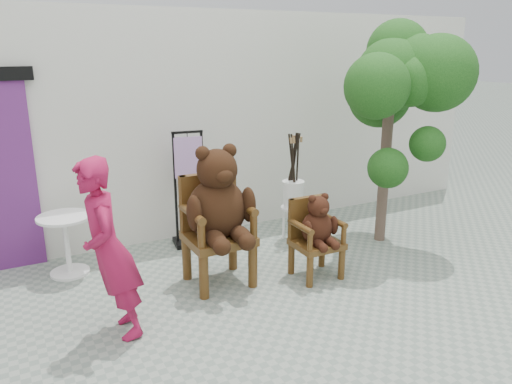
% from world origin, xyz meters
% --- Properties ---
extents(ground_plane, '(60.00, 60.00, 0.00)m').
position_xyz_m(ground_plane, '(0.00, 0.00, 0.00)').
color(ground_plane, gray).
rests_on(ground_plane, ground).
extents(back_wall, '(9.00, 1.00, 3.00)m').
position_xyz_m(back_wall, '(0.00, 3.10, 1.50)').
color(back_wall, silver).
rests_on(back_wall, ground).
extents(chair_big, '(0.77, 0.82, 1.56)m').
position_xyz_m(chair_big, '(-0.75, 1.07, 0.87)').
color(chair_big, '#40270D').
rests_on(chair_big, ground).
extents(chair_small, '(0.51, 0.53, 0.98)m').
position_xyz_m(chair_small, '(0.29, 0.72, 0.57)').
color(chair_small, '#40270D').
rests_on(chair_small, ground).
extents(person, '(0.42, 0.62, 1.66)m').
position_xyz_m(person, '(-2.01, 0.54, 0.83)').
color(person, '#9C133D').
rests_on(person, ground).
extents(cafe_table, '(0.60, 0.60, 0.70)m').
position_xyz_m(cafe_table, '(-2.20, 2.08, 0.44)').
color(cafe_table, white).
rests_on(cafe_table, ground).
extents(display_stand, '(0.49, 0.41, 1.51)m').
position_xyz_m(display_stand, '(-0.63, 2.28, 0.58)').
color(display_stand, black).
rests_on(display_stand, ground).
extents(stool_bucket, '(0.32, 0.32, 1.45)m').
position_xyz_m(stool_bucket, '(0.66, 1.81, 0.64)').
color(stool_bucket, white).
rests_on(stool_bucket, ground).
extents(tree, '(1.70, 1.64, 2.87)m').
position_xyz_m(tree, '(1.81, 1.14, 2.13)').
color(tree, '#443229').
rests_on(tree, ground).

